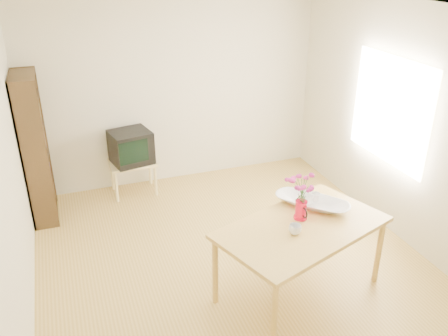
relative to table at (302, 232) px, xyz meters
name	(u,v)px	position (x,y,z in m)	size (l,w,h in m)	color
room	(237,151)	(-0.41, 0.62, 0.62)	(4.50, 4.50, 4.50)	#AA873C
table	(302,232)	(0.00, 0.00, 0.00)	(1.77, 1.36, 0.75)	gold
tv_stand	(133,167)	(-1.14, 2.58, -0.29)	(0.60, 0.45, 0.46)	#D6C078
bookshelf	(36,154)	(-2.29, 2.36, 0.16)	(0.28, 0.70, 1.80)	#312110
pitcher	(301,210)	(0.04, 0.12, 0.16)	(0.13, 0.20, 0.19)	red
flowers	(303,188)	(0.04, 0.12, 0.40)	(0.21, 0.21, 0.30)	#CD3093
mug	(295,229)	(-0.13, -0.10, 0.12)	(0.12, 0.12, 0.09)	white
bowl	(314,186)	(0.26, 0.29, 0.30)	(0.48, 0.48, 0.45)	white
teacup_a	(310,190)	(0.22, 0.29, 0.25)	(0.08, 0.08, 0.07)	white
teacup_b	(316,188)	(0.30, 0.31, 0.25)	(0.08, 0.08, 0.07)	white
television	(131,146)	(-1.14, 2.60, 0.00)	(0.58, 0.55, 0.43)	black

